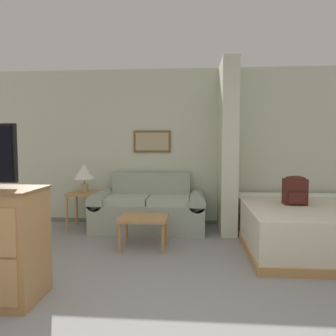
{
  "coord_description": "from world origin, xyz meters",
  "views": [
    {
      "loc": [
        0.27,
        -2.09,
        1.36
      ],
      "look_at": [
        -0.06,
        2.05,
        1.05
      ],
      "focal_mm": 35.0,
      "sensor_mm": 36.0,
      "label": 1
    }
  ],
  "objects_px": {
    "coffee_table": "(144,221)",
    "table_lamp": "(84,173)",
    "bed": "(313,225)",
    "backpack": "(295,190)",
    "couch": "(149,209)"
  },
  "relations": [
    {
      "from": "couch",
      "to": "table_lamp",
      "type": "distance_m",
      "value": 1.18
    },
    {
      "from": "coffee_table",
      "to": "table_lamp",
      "type": "bearing_deg",
      "value": 140.23
    },
    {
      "from": "table_lamp",
      "to": "bed",
      "type": "relative_size",
      "value": 0.21
    },
    {
      "from": "backpack",
      "to": "bed",
      "type": "bearing_deg",
      "value": 8.79
    },
    {
      "from": "couch",
      "to": "bed",
      "type": "height_order",
      "value": "couch"
    },
    {
      "from": "couch",
      "to": "bed",
      "type": "xyz_separation_m",
      "value": [
        2.28,
        -0.68,
        -0.04
      ]
    },
    {
      "from": "coffee_table",
      "to": "bed",
      "type": "relative_size",
      "value": 0.29
    },
    {
      "from": "couch",
      "to": "coffee_table",
      "type": "distance_m",
      "value": 0.93
    },
    {
      "from": "coffee_table",
      "to": "backpack",
      "type": "relative_size",
      "value": 1.65
    },
    {
      "from": "couch",
      "to": "bed",
      "type": "distance_m",
      "value": 2.38
    },
    {
      "from": "couch",
      "to": "bed",
      "type": "bearing_deg",
      "value": -16.68
    },
    {
      "from": "backpack",
      "to": "table_lamp",
      "type": "bearing_deg",
      "value": 167.09
    },
    {
      "from": "coffee_table",
      "to": "table_lamp",
      "type": "relative_size",
      "value": 1.39
    },
    {
      "from": "bed",
      "to": "backpack",
      "type": "xyz_separation_m",
      "value": [
        -0.26,
        -0.04,
        0.47
      ]
    },
    {
      "from": "table_lamp",
      "to": "backpack",
      "type": "xyz_separation_m",
      "value": [
        3.06,
        -0.7,
        -0.14
      ]
    }
  ]
}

